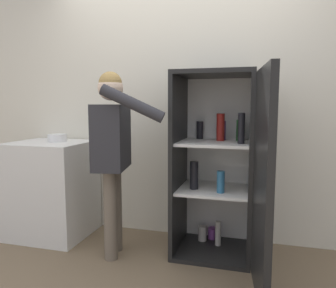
{
  "coord_description": "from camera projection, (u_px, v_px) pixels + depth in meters",
  "views": [
    {
      "loc": [
        0.73,
        -2.11,
        1.28
      ],
      "look_at": [
        -0.04,
        0.63,
        0.94
      ],
      "focal_mm": 35.0,
      "sensor_mm": 36.0,
      "label": 1
    }
  ],
  "objects": [
    {
      "name": "bowl",
      "position": [
        57.0,
        138.0,
        3.2
      ],
      "size": [
        0.18,
        0.18,
        0.07
      ],
      "color": "white",
      "rests_on": "counter"
    },
    {
      "name": "refrigerator",
      "position": [
        224.0,
        168.0,
        2.67
      ],
      "size": [
        0.78,
        1.25,
        1.55
      ],
      "color": "black",
      "rests_on": "ground_plane"
    },
    {
      "name": "ground_plane",
      "position": [
        150.0,
        283.0,
        2.37
      ],
      "size": [
        12.0,
        12.0,
        0.0
      ],
      "primitive_type": "plane",
      "color": "#7A664C"
    },
    {
      "name": "person",
      "position": [
        113.0,
        142.0,
        2.71
      ],
      "size": [
        0.67,
        0.56,
        1.55
      ],
      "color": "#726656",
      "rests_on": "ground_plane"
    },
    {
      "name": "counter",
      "position": [
        52.0,
        189.0,
        3.22
      ],
      "size": [
        0.73,
        0.65,
        0.92
      ],
      "color": "white",
      "rests_on": "ground_plane"
    },
    {
      "name": "wall_back",
      "position": [
        181.0,
        105.0,
        3.15
      ],
      "size": [
        7.0,
        0.06,
        2.55
      ],
      "color": "silver",
      "rests_on": "ground_plane"
    }
  ]
}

